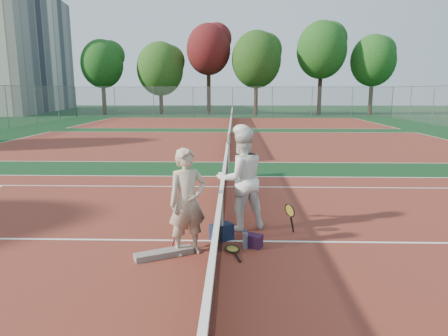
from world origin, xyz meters
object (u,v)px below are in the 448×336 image
object	(u,v)px
racket_red	(180,234)
racket_spare	(232,249)
water_bottle	(245,241)
apartment_block	(9,51)
sports_bag_purple	(254,241)
player_b	(241,179)
player_a	(187,202)
net_main	(222,214)
racket_black_held	(289,219)
sports_bag_navy	(222,232)

from	to	relation	value
racket_red	racket_spare	xyz separation A→B (m)	(0.91, -0.11, -0.23)
water_bottle	apartment_block	bearing A→B (deg)	122.64
racket_spare	sports_bag_purple	xyz separation A→B (m)	(0.37, 0.20, 0.08)
apartment_block	player_b	bearing A→B (deg)	-56.78
player_a	racket_spare	world-z (taller)	player_a
apartment_block	racket_spare	distance (m)	53.18
player_a	racket_spare	bearing A→B (deg)	-21.97
player_a	net_main	bearing A→B (deg)	17.18
player_a	racket_red	distance (m)	0.67
player_a	racket_red	xyz separation A→B (m)	(-0.17, 0.19, -0.62)
net_main	water_bottle	world-z (taller)	net_main
player_b	racket_black_held	distance (m)	1.19
net_main	apartment_block	distance (m)	52.62
player_b	racket_spare	world-z (taller)	player_b
sports_bag_navy	water_bottle	world-z (taller)	same
player_b	racket_spare	xyz separation A→B (m)	(-0.16, -1.17, -0.96)
sports_bag_navy	sports_bag_purple	bearing A→B (deg)	-30.72
player_b	racket_red	distance (m)	1.67
net_main	player_b	size ratio (longest dim) A/B	5.51
net_main	apartment_block	bearing A→B (deg)	122.47
net_main	racket_black_held	bearing A→B (deg)	18.63
racket_black_held	water_bottle	bearing A→B (deg)	2.14
racket_spare	net_main	bearing A→B (deg)	6.45
player_a	racket_black_held	xyz separation A→B (m)	(1.81, 0.98, -0.60)
apartment_block	racket_black_held	world-z (taller)	apartment_block
net_main	racket_spare	size ratio (longest dim) A/B	18.28
sports_bag_navy	racket_black_held	bearing A→B (deg)	15.76
sports_bag_navy	sports_bag_purple	xyz separation A→B (m)	(0.57, -0.34, -0.04)
net_main	sports_bag_purple	distance (m)	0.74
player_b	sports_bag_navy	bearing A→B (deg)	41.02
apartment_block	racket_black_held	bearing A→B (deg)	-56.11
net_main	apartment_block	xyz separation A→B (m)	(-28.00, 44.00, 6.99)
racket_red	racket_black_held	world-z (taller)	racket_black_held
racket_black_held	water_bottle	world-z (taller)	racket_black_held
racket_black_held	sports_bag_purple	xyz separation A→B (m)	(-0.71, -0.70, -0.18)
net_main	racket_red	distance (m)	0.84
player_a	sports_bag_navy	bearing A→B (deg)	20.73
apartment_block	racket_red	distance (m)	52.58
player_a	racket_spare	xyz separation A→B (m)	(0.74, 0.08, -0.85)
apartment_block	player_a	distance (m)	52.75
sports_bag_navy	racket_red	bearing A→B (deg)	-148.97
racket_black_held	sports_bag_purple	size ratio (longest dim) A/B	2.08
apartment_block	sports_bag_navy	xyz separation A→B (m)	(28.00, -43.93, -7.35)
net_main	sports_bag_navy	bearing A→B (deg)	93.11
net_main	player_b	distance (m)	0.92
player_a	player_b	distance (m)	1.54
racket_red	sports_bag_purple	world-z (taller)	racket_red
player_b	racket_red	size ratio (longest dim) A/B	3.74
racket_red	sports_bag_purple	bearing A→B (deg)	-46.98
racket_black_held	sports_bag_navy	bearing A→B (deg)	-24.25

